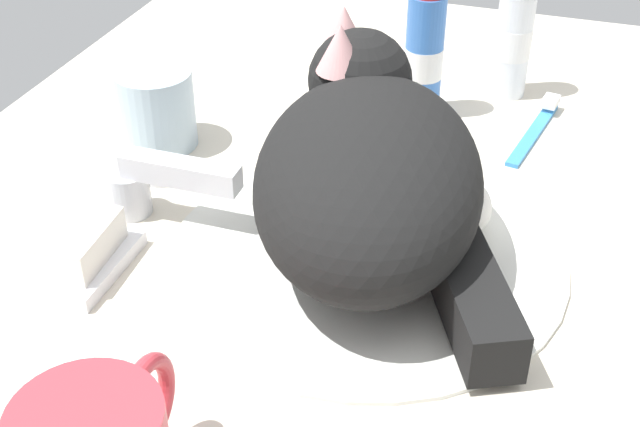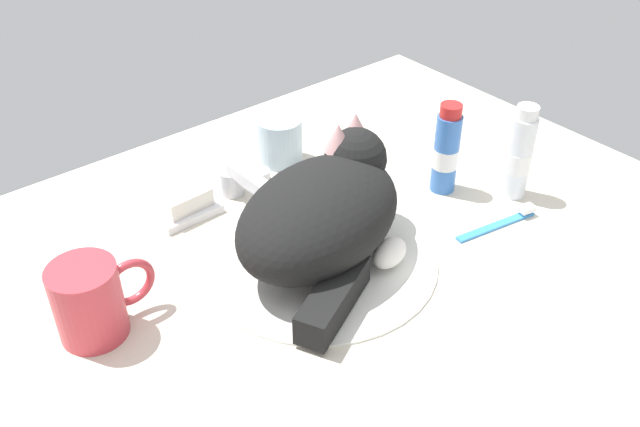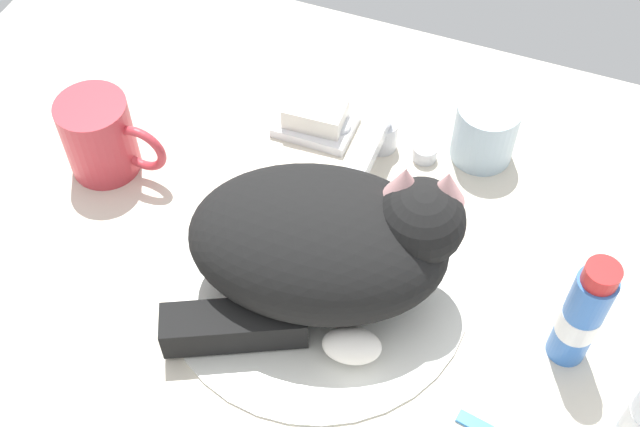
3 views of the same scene
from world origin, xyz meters
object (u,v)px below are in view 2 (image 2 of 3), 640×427
Objects in this scene: soap_bar at (184,199)px; mouthwash_bottle at (519,155)px; toothbrush at (501,222)px; faucet at (238,183)px; cat at (325,212)px; coffee_mug at (91,301)px; rinse_cup at (280,140)px; toothpaste_bottle at (446,151)px.

mouthwash_bottle is (39.87, -26.23, 4.19)cm from soap_bar.
soap_bar is at bearing 137.17° from toothbrush.
soap_bar reaches higher than toothbrush.
faucet is 40.50cm from mouthwash_bottle.
faucet is at bearing 93.05° from cat.
cat is 31.44cm from mouthwash_bottle.
coffee_mug is 60.86cm from mouthwash_bottle.
cat is 26.41cm from toothbrush.
mouthwash_bottle is 1.09× the size of toothbrush.
mouthwash_bottle is at bearing 27.80° from toothbrush.
cat is at bearing -12.25° from coffee_mug.
toothbrush is at bearing -67.98° from rinse_cup.
toothbrush is at bearing -152.20° from mouthwash_bottle.
mouthwash_bottle is at bearing -47.50° from toothpaste_bottle.
toothbrush is (13.43, -33.20, -3.14)cm from rinse_cup.
toothbrush is (-0.43, -11.47, -5.95)cm from toothpaste_bottle.
faucet is 1.80× the size of rinse_cup.
cat is (0.99, -18.53, 4.65)cm from faucet.
soap_bar is at bearing 146.65° from mouthwash_bottle.
toothpaste_bottle is 1.05× the size of toothbrush.
toothbrush is at bearing -92.12° from toothpaste_bottle.
toothpaste_bottle is at bearing -34.63° from faucet.
faucet reaches higher than toothbrush.
faucet is 30.45cm from toothpaste_bottle.
faucet reaches higher than soap_bar.
toothbrush is at bearing -17.40° from coffee_mug.
toothpaste_bottle reaches higher than soap_bar.
mouthwash_bottle reaches higher than rinse_cup.
cat reaches higher than rinse_cup.
soap_bar is at bearing 35.02° from coffee_mug.
cat reaches higher than mouthwash_bottle.
rinse_cup is 25.92cm from toothpaste_bottle.
coffee_mug reaches higher than rinse_cup.
coffee_mug is 24.11cm from soap_bar.
cat reaches higher than soap_bar.
toothpaste_bottle is (52.58, -4.87, 1.78)cm from coffee_mug.
soap_bar is (-19.07, -3.08, -1.13)cm from rinse_cup.
rinse_cup is (38.73, 16.86, -1.04)cm from coffee_mug.
coffee_mug is 1.77× the size of soap_bar.
coffee_mug is 52.84cm from toothpaste_bottle.
coffee_mug reaches higher than toothbrush.
toothpaste_bottle reaches higher than faucet.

